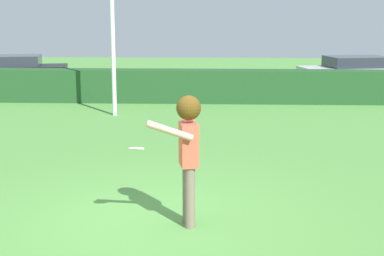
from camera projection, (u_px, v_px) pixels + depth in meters
name	position (u px, v px, depth m)	size (l,w,h in m)	color
ground_plane	(150.00, 222.00, 7.89)	(60.00, 60.00, 0.00)	#518E3F
person	(188.00, 144.00, 7.55)	(0.70, 0.67, 1.78)	#786457
frisbee	(136.00, 149.00, 7.55)	(0.23, 0.23, 0.09)	white
hedge_row	(189.00, 86.00, 18.49)	(26.07, 0.90, 1.05)	#214A24
parked_car_black	(12.00, 70.00, 22.08)	(4.46, 2.51, 1.25)	black
parked_car_silver	(356.00, 71.00, 21.62)	(4.45, 2.49, 1.25)	#B7B7BC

